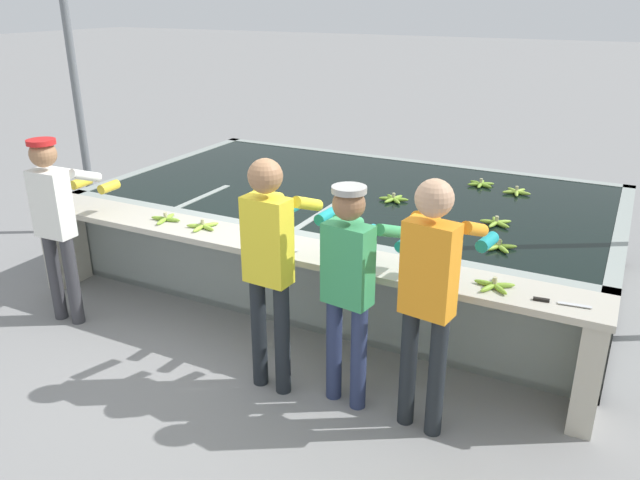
{
  "coord_description": "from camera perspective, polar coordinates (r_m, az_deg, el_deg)",
  "views": [
    {
      "loc": [
        2.39,
        -3.65,
        2.67
      ],
      "look_at": [
        0.0,
        1.02,
        0.6
      ],
      "focal_mm": 35.0,
      "sensor_mm": 36.0,
      "label": 1
    }
  ],
  "objects": [
    {
      "name": "banana_bunch_ledge_2",
      "position": [
        5.29,
        -10.66,
        1.27
      ],
      "size": [
        0.28,
        0.27,
        0.08
      ],
      "color": "#93BC3D",
      "rests_on": "work_ledge"
    },
    {
      "name": "knife_1",
      "position": [
        4.22,
        20.53,
        -5.28
      ],
      "size": [
        0.35,
        0.07,
        0.02
      ],
      "color": "silver",
      "rests_on": "work_ledge"
    },
    {
      "name": "banana_bunch_floating_2",
      "position": [
        6.59,
        14.49,
        4.98
      ],
      "size": [
        0.27,
        0.28,
        0.08
      ],
      "color": "#7FAD33",
      "rests_on": "wash_tank"
    },
    {
      "name": "banana_bunch_floating_5",
      "position": [
        6.42,
        17.52,
        4.23
      ],
      "size": [
        0.27,
        0.28,
        0.08
      ],
      "color": "#9EC642",
      "rests_on": "wash_tank"
    },
    {
      "name": "work_ledge",
      "position": [
        5.0,
        -4.17,
        -2.73
      ],
      "size": [
        4.96,
        0.45,
        0.85
      ],
      "color": "#B7B2A3",
      "rests_on": "ground"
    },
    {
      "name": "worker_2",
      "position": [
        4.09,
        2.8,
        -3.42
      ],
      "size": [
        0.47,
        0.73,
        1.57
      ],
      "color": "navy",
      "rests_on": "ground"
    },
    {
      "name": "banana_bunch_ledge_1",
      "position": [
        5.52,
        -13.93,
        1.89
      ],
      "size": [
        0.28,
        0.28,
        0.08
      ],
      "color": "#7FAD33",
      "rests_on": "work_ledge"
    },
    {
      "name": "banana_bunch_floating_3",
      "position": [
        4.98,
        16.03,
        -0.54
      ],
      "size": [
        0.28,
        0.27,
        0.08
      ],
      "color": "#8CB738",
      "rests_on": "wash_tank"
    },
    {
      "name": "banana_bunch_floating_0",
      "position": [
        5.5,
        15.83,
        1.56
      ],
      "size": [
        0.27,
        0.28,
        0.08
      ],
      "color": "#8CB738",
      "rests_on": "wash_tank"
    },
    {
      "name": "ground_plane",
      "position": [
        5.12,
        -5.29,
        -10.0
      ],
      "size": [
        80.0,
        80.0,
        0.0
      ],
      "primitive_type": "plane",
      "color": "gray",
      "rests_on": "ground"
    },
    {
      "name": "banana_bunch_floating_1",
      "position": [
        5.95,
        6.74,
        3.76
      ],
      "size": [
        0.28,
        0.28,
        0.08
      ],
      "color": "#7FAD33",
      "rests_on": "wash_tank"
    },
    {
      "name": "wash_tank",
      "position": [
        6.41,
        3.37,
        0.94
      ],
      "size": [
        4.96,
        2.81,
        0.85
      ],
      "color": "gray",
      "rests_on": "ground"
    },
    {
      "name": "worker_3",
      "position": [
        3.86,
        10.08,
        -4.08
      ],
      "size": [
        0.47,
        0.74,
        1.7
      ],
      "color": "#1E2328",
      "rests_on": "ground"
    },
    {
      "name": "worker_0",
      "position": [
        5.62,
        -22.96,
        2.16
      ],
      "size": [
        0.42,
        0.72,
        1.61
      ],
      "color": "#38383D",
      "rests_on": "ground"
    },
    {
      "name": "knife_0",
      "position": [
        4.91,
        -3.33,
        -0.12
      ],
      "size": [
        0.3,
        0.22,
        0.02
      ],
      "color": "silver",
      "rests_on": "work_ledge"
    },
    {
      "name": "support_post_left",
      "position": [
        7.65,
        -21.33,
        12.07
      ],
      "size": [
        0.09,
        0.09,
        3.2
      ],
      "color": "slate",
      "rests_on": "ground"
    },
    {
      "name": "banana_bunch_ledge_0",
      "position": [
        4.3,
        15.65,
        -4.0
      ],
      "size": [
        0.27,
        0.28,
        0.08
      ],
      "color": "#7FAD33",
      "rests_on": "work_ledge"
    },
    {
      "name": "worker_1",
      "position": [
        4.22,
        -4.53,
        -1.42
      ],
      "size": [
        0.43,
        0.73,
        1.71
      ],
      "color": "#1E2328",
      "rests_on": "ground"
    },
    {
      "name": "banana_bunch_floating_4",
      "position": [
        5.08,
        10.02,
        0.44
      ],
      "size": [
        0.28,
        0.27,
        0.08
      ],
      "color": "#7FAD33",
      "rests_on": "wash_tank"
    }
  ]
}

